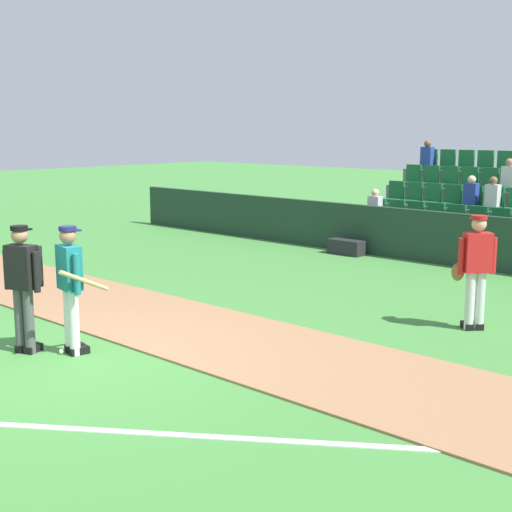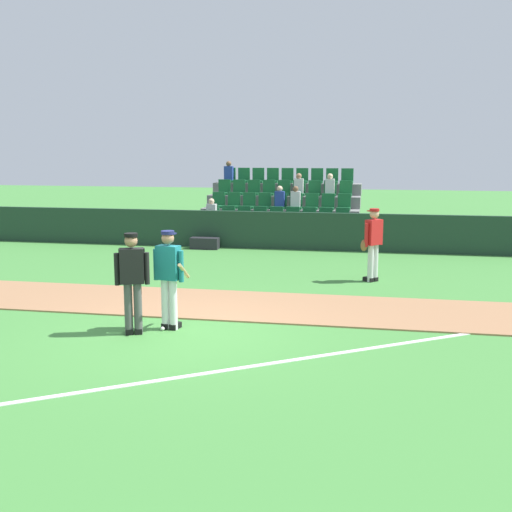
{
  "view_description": "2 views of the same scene",
  "coord_description": "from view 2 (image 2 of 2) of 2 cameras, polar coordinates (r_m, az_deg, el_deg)",
  "views": [
    {
      "loc": [
        8.01,
        -5.06,
        3.05
      ],
      "look_at": [
        1.23,
        2.28,
        1.26
      ],
      "focal_mm": 50.39,
      "sensor_mm": 36.0,
      "label": 1
    },
    {
      "loc": [
        3.34,
        -10.19,
        3.17
      ],
      "look_at": [
        0.89,
        2.43,
        0.97
      ],
      "focal_mm": 44.38,
      "sensor_mm": 36.0,
      "label": 2
    }
  ],
  "objects": [
    {
      "name": "ground_plane",
      "position": [
        11.18,
        -6.92,
        -6.85
      ],
      "size": [
        80.0,
        80.0,
        0.0
      ],
      "primitive_type": "plane",
      "color": "#42843A"
    },
    {
      "name": "infield_dirt_path",
      "position": [
        13.07,
        -4.18,
        -4.31
      ],
      "size": [
        28.0,
        2.44,
        0.03
      ],
      "primitive_type": "cube",
      "color": "#9E704C",
      "rests_on": "ground"
    },
    {
      "name": "foul_line_chalk",
      "position": [
        10.2,
        8.62,
        -8.49
      ],
      "size": [
        9.88,
        6.97,
        0.01
      ],
      "primitive_type": "cube",
      "rotation": [
        0.0,
        0.0,
        0.61
      ],
      "color": "white",
      "rests_on": "ground"
    },
    {
      "name": "dugout_fence",
      "position": [
        20.14,
        1.33,
        2.33
      ],
      "size": [
        20.0,
        0.16,
        1.18
      ],
      "primitive_type": "cube",
      "color": "#1E3828",
      "rests_on": "ground"
    },
    {
      "name": "stadium_bleachers",
      "position": [
        22.38,
        2.31,
        3.46
      ],
      "size": [
        5.55,
        3.8,
        2.7
      ],
      "color": "slate",
      "rests_on": "ground"
    },
    {
      "name": "batter_teal_jersey",
      "position": [
        11.17,
        -7.83,
        -1.76
      ],
      "size": [
        0.63,
        0.8,
        1.76
      ],
      "color": "white",
      "rests_on": "ground"
    },
    {
      "name": "umpire_home_plate",
      "position": [
        10.98,
        -11.09,
        -1.89
      ],
      "size": [
        0.56,
        0.41,
        1.76
      ],
      "color": "#4C4C4C",
      "rests_on": "ground"
    },
    {
      "name": "runner_red_jersey",
      "position": [
        15.33,
        10.49,
        1.25
      ],
      "size": [
        0.54,
        0.51,
        1.76
      ],
      "color": "silver",
      "rests_on": "ground"
    },
    {
      "name": "baseball",
      "position": [
        11.31,
        -8.41,
        -6.49
      ],
      "size": [
        0.07,
        0.07,
        0.07
      ],
      "primitive_type": "sphere",
      "color": "white",
      "rests_on": "ground"
    },
    {
      "name": "equipment_bag",
      "position": [
        20.21,
        -4.65,
        1.15
      ],
      "size": [
        0.9,
        0.36,
        0.36
      ],
      "primitive_type": "cube",
      "color": "#232328",
      "rests_on": "ground"
    }
  ]
}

